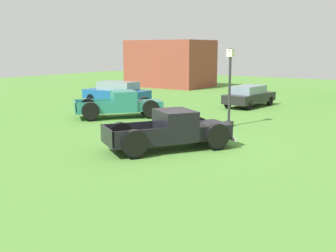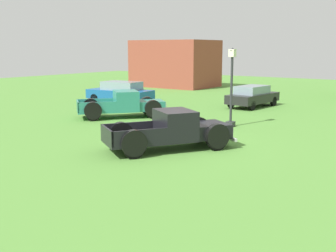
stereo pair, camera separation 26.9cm
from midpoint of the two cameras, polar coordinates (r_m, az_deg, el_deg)
The scene contains 7 objects.
ground_plane at distance 16.26m, azimuth 1.30°, elevation -2.85°, with size 80.00×80.00×0.00m, color #548C38.
pickup_truck_foreground at distance 15.83m, azimuth 0.68°, elevation -0.60°, with size 4.01×5.00×1.48m.
pickup_truck_behind_left at distance 23.24m, azimuth -6.24°, elevation 2.89°, with size 4.37×4.77×1.47m.
sedan_distant_a at distance 29.15m, azimuth -7.20°, elevation 4.60°, with size 4.71×2.32×1.52m.
sedan_distant_b at distance 27.82m, azimuth 10.69°, elevation 4.07°, with size 2.04×4.27×1.38m.
lamp_post_far at distance 20.44m, azimuth 7.99°, elevation 5.44°, with size 0.36×0.36×3.79m.
brick_pavilion at distance 42.18m, azimuth 0.13°, elevation 8.48°, with size 7.73×5.28×4.53m.
Camera 1 is at (8.66, -13.24, 3.76)m, focal length 44.90 mm.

